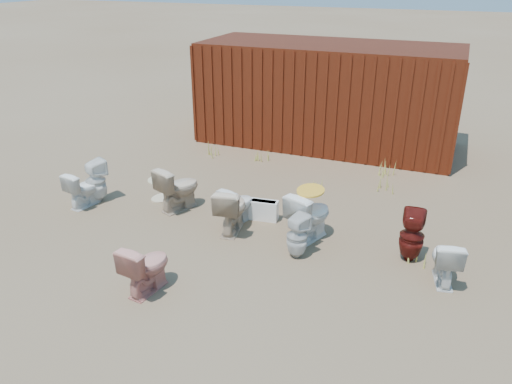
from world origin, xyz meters
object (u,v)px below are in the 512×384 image
at_px(toilet_front_e, 445,260).
at_px(toilet_front_maroon, 412,236).
at_px(toilet_front_c, 237,204).
at_px(toilet_back_yellowlid, 309,215).
at_px(toilet_back_beige_right, 178,188).
at_px(toilet_back_beige_left, 231,209).
at_px(toilet_back_e, 297,236).
at_px(toilet_front_pink, 146,267).
at_px(loose_tank, 264,210).
at_px(toilet_back_a, 96,181).
at_px(shipping_container, 327,95).
at_px(toilet_front_a, 84,189).

bearing_deg(toilet_front_e, toilet_front_maroon, -51.58).
relative_size(toilet_front_c, toilet_back_yellowlid, 0.79).
bearing_deg(toilet_front_c, toilet_back_beige_right, 13.15).
distance_m(toilet_front_e, toilet_back_yellowlid, 2.13).
height_order(toilet_front_e, toilet_back_beige_left, toilet_back_beige_left).
height_order(toilet_back_beige_left, toilet_back_e, toilet_back_beige_left).
bearing_deg(toilet_back_yellowlid, toilet_front_maroon, -160.77).
bearing_deg(toilet_back_beige_left, toilet_front_pink, 71.48).
height_order(toilet_front_maroon, loose_tank, toilet_front_maroon).
distance_m(toilet_back_beige_right, toilet_back_yellowlid, 2.50).
distance_m(toilet_front_maroon, toilet_back_beige_left, 2.85).
xyz_separation_m(toilet_front_c, toilet_back_yellowlid, (1.30, -0.10, 0.09)).
xyz_separation_m(toilet_back_beige_right, toilet_back_yellowlid, (2.49, -0.18, 0.01)).
distance_m(toilet_back_a, toilet_back_beige_right, 1.61).
bearing_deg(shipping_container, toilet_front_c, -93.43).
bearing_deg(toilet_back_yellowlid, toilet_front_pink, 73.88).
distance_m(shipping_container, loose_tank, 4.60).
bearing_deg(toilet_back_yellowlid, shipping_container, -57.64).
bearing_deg(toilet_front_e, toilet_front_pink, 13.38).
bearing_deg(toilet_back_a, toilet_back_beige_right, -145.86).
bearing_deg(shipping_container, loose_tank, -88.77).
xyz_separation_m(shipping_container, toilet_front_a, (-3.14, -5.21, -0.86)).
distance_m(toilet_back_beige_right, toilet_back_e, 2.60).
xyz_separation_m(toilet_front_c, loose_tank, (0.38, 0.26, -0.16)).
bearing_deg(toilet_back_a, toilet_back_e, -162.89).
height_order(shipping_container, toilet_back_beige_right, shipping_container).
bearing_deg(toilet_back_beige_left, toilet_front_a, -5.61).
distance_m(toilet_front_maroon, toilet_back_beige_right, 4.08).
bearing_deg(toilet_back_yellowlid, loose_tank, -1.02).
xyz_separation_m(toilet_front_a, toilet_front_c, (2.86, 0.46, -0.01)).
bearing_deg(toilet_front_pink, toilet_back_beige_left, -92.12).
distance_m(toilet_front_a, toilet_front_pink, 3.13).
bearing_deg(toilet_front_a, toilet_back_beige_right, -151.19).
relative_size(toilet_front_c, toilet_back_beige_left, 0.84).
relative_size(toilet_front_a, toilet_back_yellowlid, 0.80).
bearing_deg(toilet_front_c, toilet_back_e, 168.75).
bearing_deg(toilet_front_a, toilet_back_yellowlid, -164.21).
xyz_separation_m(shipping_container, toilet_front_pink, (-0.60, -7.02, -0.83)).
height_order(toilet_front_c, toilet_front_maroon, toilet_front_maroon).
height_order(toilet_back_beige_left, toilet_back_yellowlid, toilet_back_yellowlid).
xyz_separation_m(toilet_front_a, toilet_back_beige_left, (2.89, 0.14, 0.06)).
bearing_deg(toilet_front_c, toilet_front_pink, 99.18).
bearing_deg(toilet_back_e, shipping_container, -54.39).
relative_size(shipping_container, toilet_back_yellowlid, 7.12).
relative_size(toilet_front_maroon, toilet_back_a, 0.98).
xyz_separation_m(toilet_front_pink, toilet_back_a, (-2.46, 2.07, 0.04)).
bearing_deg(toilet_front_pink, toilet_back_beige_right, -61.56).
relative_size(toilet_front_c, loose_tank, 1.33).
distance_m(toilet_front_pink, toilet_back_yellowlid, 2.71).
xyz_separation_m(toilet_front_c, toilet_back_a, (-2.78, -0.20, 0.07)).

